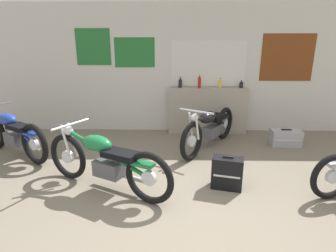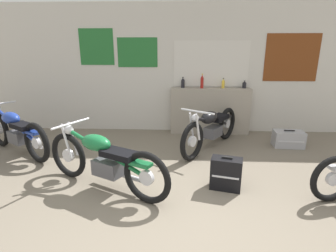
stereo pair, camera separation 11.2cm
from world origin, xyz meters
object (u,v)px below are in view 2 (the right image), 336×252
object	(u,v)px
motorcycle_green	(104,160)
motorcycle_blue	(16,132)
bottle_center	(223,84)
bottle_right_center	(244,85)
motorcycle_black	(211,128)
bottle_left_center	(202,82)
hard_case_silver	(288,139)
hard_case_black	(226,174)
bottle_leftmost	(183,83)

from	to	relation	value
motorcycle_green	motorcycle_blue	world-z (taller)	motorcycle_blue
bottle_center	bottle_right_center	world-z (taller)	bottle_center
bottle_right_center	motorcycle_black	bearing A→B (deg)	-127.71
bottle_left_center	bottle_right_center	distance (m)	0.93
motorcycle_blue	hard_case_silver	world-z (taller)	motorcycle_blue
hard_case_black	bottle_left_center	bearing A→B (deg)	93.85
hard_case_black	hard_case_silver	distance (m)	2.23
bottle_right_center	bottle_leftmost	bearing A→B (deg)	179.62
bottle_leftmost	motorcycle_green	size ratio (longest dim) A/B	0.13
bottle_leftmost	motorcycle_green	bearing A→B (deg)	-111.99
bottle_left_center	motorcycle_green	xyz separation A→B (m)	(-1.47, -2.55, -0.74)
bottle_leftmost	bottle_center	size ratio (longest dim) A/B	1.10
bottle_leftmost	motorcycle_black	xyz separation A→B (m)	(0.54, -1.03, -0.71)
bottle_center	motorcycle_black	xyz separation A→B (m)	(-0.33, -1.03, -0.70)
bottle_leftmost	hard_case_silver	bearing A→B (deg)	-23.09
bottle_leftmost	bottle_right_center	world-z (taller)	bottle_leftmost
bottle_leftmost	motorcycle_green	world-z (taller)	bottle_leftmost
hard_case_black	bottle_center	bearing A→B (deg)	83.31
bottle_right_center	motorcycle_black	world-z (taller)	bottle_right_center
bottle_center	motorcycle_black	size ratio (longest dim) A/B	0.12
motorcycle_blue	hard_case_black	bearing A→B (deg)	-16.91
bottle_left_center	bottle_right_center	world-z (taller)	bottle_left_center
bottle_leftmost	hard_case_silver	size ratio (longest dim) A/B	0.41
motorcycle_green	bottle_right_center	bearing A→B (deg)	47.50
motorcycle_green	motorcycle_black	distance (m)	2.26
bottle_left_center	hard_case_silver	xyz separation A→B (m)	(1.65, -0.81, -1.00)
bottle_right_center	motorcycle_black	distance (m)	1.46
bottle_left_center	hard_case_silver	world-z (taller)	bottle_left_center
motorcycle_black	hard_case_silver	world-z (taller)	motorcycle_black
motorcycle_black	bottle_center	bearing A→B (deg)	71.96
bottle_center	hard_case_silver	world-z (taller)	bottle_center
motorcycle_black	hard_case_silver	distance (m)	1.54
motorcycle_black	hard_case_black	distance (m)	1.53
bottle_center	motorcycle_black	bearing A→B (deg)	-108.04
bottle_right_center	motorcycle_green	distance (m)	3.61
hard_case_black	hard_case_silver	bearing A→B (deg)	48.54
motorcycle_green	motorcycle_black	world-z (taller)	motorcycle_green
bottle_leftmost	hard_case_black	world-z (taller)	bottle_leftmost
motorcycle_black	hard_case_silver	size ratio (longest dim) A/B	3.06
motorcycle_black	bottle_leftmost	bearing A→B (deg)	117.74
bottle_leftmost	bottle_center	distance (m)	0.88
hard_case_black	motorcycle_blue	bearing A→B (deg)	163.09
bottle_leftmost	hard_case_black	distance (m)	2.77
bottle_center	motorcycle_blue	bearing A→B (deg)	-159.27
bottle_leftmost	motorcycle_blue	bearing A→B (deg)	-153.77
motorcycle_black	motorcycle_blue	bearing A→B (deg)	-172.99
bottle_right_center	hard_case_silver	bearing A→B (deg)	-50.31
bottle_left_center	motorcycle_green	world-z (taller)	bottle_left_center
bottle_leftmost	hard_case_silver	distance (m)	2.44
bottle_right_center	motorcycle_blue	distance (m)	4.61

